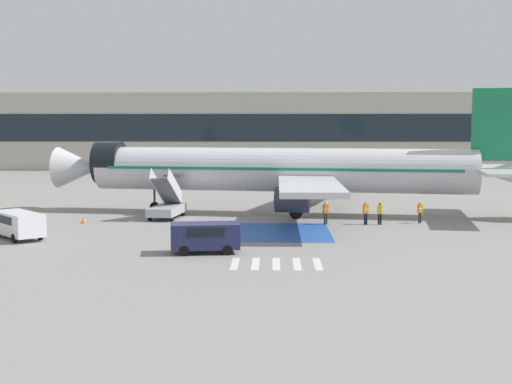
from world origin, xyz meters
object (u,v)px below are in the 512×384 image
(fuel_tanker, at_px, (333,176))
(service_van_0, at_px, (18,223))
(ground_crew_1, at_px, (366,211))
(terminal_building, at_px, (235,131))
(ground_crew_2, at_px, (380,212))
(ground_crew_0, at_px, (326,211))
(boarding_stairs_forward, at_px, (167,206))
(ground_crew_3, at_px, (420,211))
(traffic_cone_0, at_px, (84,220))
(airliner, at_px, (289,170))
(service_van_1, at_px, (205,235))

(fuel_tanker, relative_size, service_van_0, 2.02)
(ground_crew_1, height_order, terminal_building, terminal_building)
(fuel_tanker, bearing_deg, service_van_0, -125.89)
(service_van_0, relative_size, ground_crew_2, 2.74)
(fuel_tanker, xyz_separation_m, terminal_building, (-13.69, 39.75, 4.80))
(ground_crew_0, distance_m, ground_crew_2, 4.33)
(ground_crew_1, xyz_separation_m, terminal_building, (-13.96, 67.66, 5.43))
(boarding_stairs_forward, xyz_separation_m, terminal_building, (2.50, 64.29, 5.47))
(ground_crew_0, distance_m, ground_crew_3, 7.75)
(terminal_building, bearing_deg, traffic_cone_0, -97.44)
(service_van_0, height_order, ground_crew_1, service_van_0)
(airliner, distance_m, traffic_cone_0, 18.23)
(ground_crew_0, height_order, ground_crew_3, ground_crew_0)
(boarding_stairs_forward, bearing_deg, ground_crew_1, -3.30)
(ground_crew_1, bearing_deg, fuel_tanker, 66.03)
(service_van_0, distance_m, ground_crew_0, 23.35)
(fuel_tanker, relative_size, terminal_building, 0.09)
(service_van_0, relative_size, ground_crew_3, 2.76)
(fuel_tanker, height_order, terminal_building, terminal_building)
(service_van_0, distance_m, ground_crew_1, 26.40)
(airliner, bearing_deg, service_van_1, 171.70)
(traffic_cone_0, bearing_deg, fuel_tanker, 50.93)
(ground_crew_1, relative_size, ground_crew_2, 1.04)
(ground_crew_1, distance_m, ground_crew_2, 1.13)
(fuel_tanker, xyz_separation_m, ground_crew_2, (1.39, -27.94, -0.68))
(service_van_0, xyz_separation_m, ground_crew_2, (26.42, 7.54, -0.11))
(service_van_1, xyz_separation_m, ground_crew_0, (8.49, 12.64, -0.08))
(service_van_1, bearing_deg, terminal_building, -6.27)
(traffic_cone_0, bearing_deg, service_van_0, -108.02)
(fuel_tanker, relative_size, traffic_cone_0, 19.46)
(ground_crew_1, bearing_deg, boarding_stairs_forward, 143.92)
(ground_crew_0, relative_size, traffic_cone_0, 3.61)
(boarding_stairs_forward, relative_size, service_van_0, 1.12)
(fuel_tanker, distance_m, ground_crew_3, 27.46)
(ground_crew_2, height_order, ground_crew_3, ground_crew_2)
(fuel_tanker, distance_m, service_van_1, 42.14)
(ground_crew_3, bearing_deg, service_van_0, -18.75)
(fuel_tanker, distance_m, ground_crew_1, 27.92)
(fuel_tanker, xyz_separation_m, traffic_cone_0, (-22.51, -27.73, -1.45))
(service_van_0, bearing_deg, terminal_building, 39.43)
(ground_crew_1, distance_m, terminal_building, 69.30)
(ground_crew_1, height_order, traffic_cone_0, ground_crew_1)
(service_van_1, height_order, ground_crew_0, service_van_1)
(airliner, height_order, ground_crew_1, airliner)
(service_van_1, xyz_separation_m, ground_crew_2, (12.82, 12.62, -0.12))
(fuel_tanker, bearing_deg, service_van_1, -106.42)
(traffic_cone_0, xyz_separation_m, terminal_building, (8.81, 67.48, 6.26))
(boarding_stairs_forward, xyz_separation_m, ground_crew_3, (20.96, -2.49, -0.02))
(boarding_stairs_forward, height_order, ground_crew_0, boarding_stairs_forward)
(airliner, height_order, traffic_cone_0, airliner)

